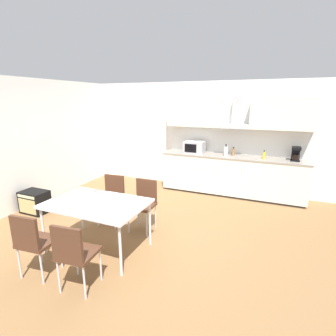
{
  "coord_description": "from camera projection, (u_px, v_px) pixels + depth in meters",
  "views": [
    {
      "loc": [
        1.99,
        -3.55,
        2.18
      ],
      "look_at": [
        0.2,
        0.61,
        1.0
      ],
      "focal_mm": 28.0,
      "sensor_mm": 36.0,
      "label": 1
    }
  ],
  "objects": [
    {
      "name": "chair_near_left",
      "position": [
        33.0,
        239.0,
        3.2
      ],
      "size": [
        0.44,
        0.44,
        0.87
      ],
      "color": "#4C2D1E",
      "rests_on": "ground_plane"
    },
    {
      "name": "microwave",
      "position": [
        194.0,
        147.0,
        6.34
      ],
      "size": [
        0.48,
        0.35,
        0.28
      ],
      "color": "#ADADB2",
      "rests_on": "kitchen_counter"
    },
    {
      "name": "chair_far_right",
      "position": [
        144.0,
        200.0,
        4.46
      ],
      "size": [
        0.41,
        0.41,
        0.87
      ],
      "color": "#4C2D1E",
      "rests_on": "ground_plane"
    },
    {
      "name": "upper_wall_cabinets",
      "position": [
        236.0,
        113.0,
        5.9
      ],
      "size": [
        3.24,
        0.4,
        0.7
      ],
      "color": "silver"
    },
    {
      "name": "coffee_maker",
      "position": [
        296.0,
        154.0,
        5.51
      ],
      "size": [
        0.18,
        0.19,
        0.3
      ],
      "color": "black",
      "rests_on": "kitchen_counter"
    },
    {
      "name": "wall_left",
      "position": [
        19.0,
        145.0,
        5.19
      ],
      "size": [
        0.1,
        6.62,
        2.61
      ],
      "primitive_type": "cube",
      "color": "white",
      "rests_on": "ground_plane"
    },
    {
      "name": "bottle_brown",
      "position": [
        233.0,
        152.0,
        6.05
      ],
      "size": [
        0.08,
        0.08,
        0.2
      ],
      "color": "brown",
      "rests_on": "kitchen_counter"
    },
    {
      "name": "bottle_white",
      "position": [
        226.0,
        151.0,
        6.01
      ],
      "size": [
        0.08,
        0.08,
        0.27
      ],
      "color": "white",
      "rests_on": "kitchen_counter"
    },
    {
      "name": "chair_far_left",
      "position": [
        112.0,
        194.0,
        4.71
      ],
      "size": [
        0.43,
        0.43,
        0.87
      ],
      "color": "#4C2D1E",
      "rests_on": "ground_plane"
    },
    {
      "name": "backsplash_tile",
      "position": [
        236.0,
        141.0,
        6.2
      ],
      "size": [
        3.24,
        0.02,
        0.59
      ],
      "primitive_type": "cube",
      "color": "silver",
      "rests_on": "kitchen_counter"
    },
    {
      "name": "ground_plane",
      "position": [
        143.0,
        232.0,
        4.47
      ],
      "size": [
        8.13,
        8.28,
        0.02
      ],
      "primitive_type": "cube",
      "color": "brown"
    },
    {
      "name": "bottle_yellow",
      "position": [
        264.0,
        155.0,
        5.7
      ],
      "size": [
        0.06,
        0.06,
        0.19
      ],
      "color": "yellow",
      "rests_on": "kitchen_counter"
    },
    {
      "name": "dining_table",
      "position": [
        97.0,
        205.0,
        3.79
      ],
      "size": [
        1.43,
        0.93,
        0.75
      ],
      "color": "white",
      "rests_on": "ground_plane"
    },
    {
      "name": "wall_back",
      "position": [
        195.0,
        135.0,
        6.63
      ],
      "size": [
        6.5,
        0.1,
        2.61
      ],
      "primitive_type": "cube",
      "color": "white",
      "rests_on": "ground_plane"
    },
    {
      "name": "kitchen_counter",
      "position": [
        231.0,
        175.0,
        6.14
      ],
      "size": [
        3.26,
        0.64,
        0.93
      ],
      "color": "#333333",
      "rests_on": "ground_plane"
    },
    {
      "name": "pendant_lamp",
      "position": [
        91.0,
        132.0,
        3.52
      ],
      "size": [
        0.32,
        0.32,
        0.22
      ],
      "primitive_type": "cone",
      "color": "silver"
    },
    {
      "name": "chair_near_right",
      "position": [
        74.0,
        251.0,
        2.96
      ],
      "size": [
        0.44,
        0.44,
        0.87
      ],
      "color": "#4C2D1E",
      "rests_on": "ground_plane"
    },
    {
      "name": "guitar_amp",
      "position": [
        35.0,
        202.0,
        5.2
      ],
      "size": [
        0.52,
        0.37,
        0.44
      ],
      "color": "black",
      "rests_on": "ground_plane"
    }
  ]
}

